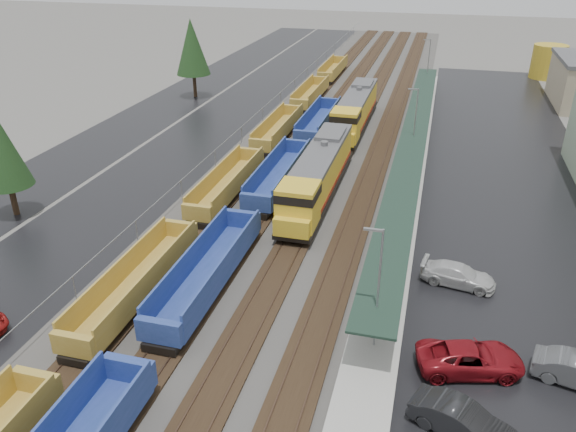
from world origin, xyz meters
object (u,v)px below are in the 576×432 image
locomotive_lead (317,175)px  storage_tank (548,62)px  well_string_blue (208,272)px  parked_car_east_c (458,275)px  parked_car_east_a (462,421)px  locomotive_trail (355,111)px  parked_car_east_b (470,358)px  well_string_yellow (228,184)px

locomotive_lead → storage_tank: bearing=65.2°
well_string_blue → parked_car_east_c: bearing=16.1°
parked_car_east_a → parked_car_east_c: parked_car_east_a is taller
locomotive_trail → parked_car_east_b: locomotive_trail is taller
storage_tank → parked_car_east_a: size_ratio=1.09×
storage_tank → well_string_yellow: bearing=-120.5°
locomotive_trail → parked_car_east_c: size_ratio=4.01×
locomotive_lead → well_string_yellow: locomotive_lead is taller
well_string_yellow → parked_car_east_b: well_string_yellow is taller
locomotive_trail → parked_car_east_c: 34.01m
parked_car_east_b → parked_car_east_c: bearing=-10.6°
well_string_blue → locomotive_trail: bearing=83.7°
locomotive_trail → well_string_blue: size_ratio=0.24×
well_string_yellow → parked_car_east_b: (20.68, -18.14, -0.34)m
locomotive_trail → well_string_yellow: (-8.00, -22.13, -1.26)m
well_string_yellow → well_string_blue: (4.00, -14.27, 0.07)m
well_string_yellow → locomotive_trail: bearing=70.1°
well_string_yellow → parked_car_east_a: bearing=-48.5°
parked_car_east_a → parked_car_east_b: (0.47, 4.67, -0.02)m
locomotive_lead → parked_car_east_c: size_ratio=4.01×
well_string_yellow → parked_car_east_a: size_ratio=23.09×
parked_car_east_c → locomotive_trail: bearing=30.1°
locomotive_lead → well_string_yellow: 8.18m
locomotive_trail → well_string_blue: locomotive_trail is taller
storage_tank → parked_car_east_b: 77.51m
well_string_yellow → parked_car_east_a: well_string_yellow is taller
parked_car_east_b → parked_car_east_c: parked_car_east_b is taller
parked_car_east_a → parked_car_east_c: 13.20m
parked_car_east_a → parked_car_east_c: bearing=22.6°
locomotive_lead → storage_tank: size_ratio=3.68×
parked_car_east_b → parked_car_east_a: bearing=159.7°
parked_car_east_a → parked_car_east_c: (-0.12, 13.20, -0.10)m
storage_tank → parked_car_east_a: storage_tank is taller
well_string_blue → parked_car_east_a: 18.33m
well_string_blue → parked_car_east_b: 17.13m
well_string_yellow → parked_car_east_a: 30.48m
storage_tank → well_string_blue: bearing=-112.7°
well_string_yellow → parked_car_east_c: bearing=-25.6°
storage_tank → locomotive_lead: bearing=-114.8°
locomotive_trail → well_string_yellow: size_ratio=0.17×
well_string_blue → storage_tank: (30.28, 72.40, 1.48)m
locomotive_lead → parked_car_east_a: bearing=-63.0°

